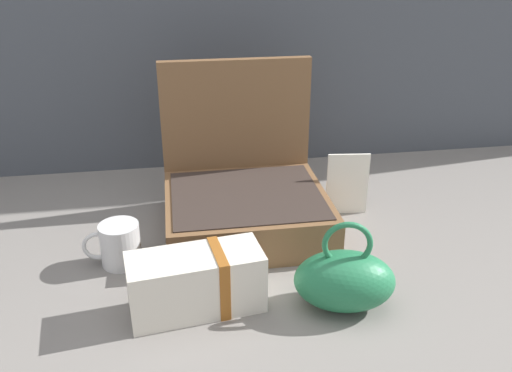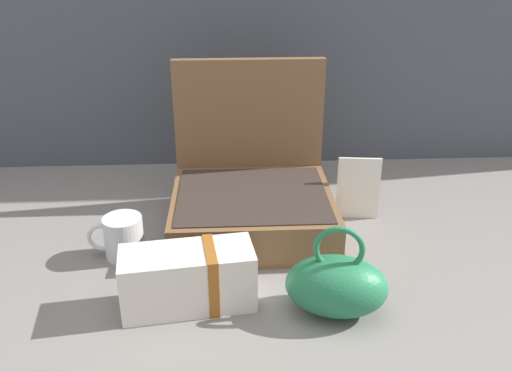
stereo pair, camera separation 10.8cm
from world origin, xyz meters
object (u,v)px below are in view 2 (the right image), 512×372
object	(u,v)px
open_suitcase	(253,195)
cream_toiletry_bag	(190,278)
teal_pouch_handbag	(336,285)
coffee_mug	(123,237)
info_card_left	(358,188)

from	to	relation	value
open_suitcase	cream_toiletry_bag	xyz separation A→B (m)	(-0.14, -0.32, -0.02)
teal_pouch_handbag	cream_toiletry_bag	size ratio (longest dim) A/B	0.81
coffee_mug	info_card_left	world-z (taller)	info_card_left
coffee_mug	open_suitcase	bearing A→B (deg)	24.43
info_card_left	coffee_mug	bearing A→B (deg)	-158.50
teal_pouch_handbag	coffee_mug	distance (m)	0.49
teal_pouch_handbag	open_suitcase	bearing A→B (deg)	111.56
open_suitcase	teal_pouch_handbag	size ratio (longest dim) A/B	1.78
teal_pouch_handbag	cream_toiletry_bag	xyz separation A→B (m)	(-0.28, 0.04, -0.00)
cream_toiletry_bag	info_card_left	world-z (taller)	info_card_left
coffee_mug	info_card_left	xyz separation A→B (m)	(0.56, 0.15, 0.03)
teal_pouch_handbag	info_card_left	bearing A→B (deg)	71.68
teal_pouch_handbag	cream_toiletry_bag	world-z (taller)	teal_pouch_handbag
open_suitcase	teal_pouch_handbag	xyz separation A→B (m)	(0.14, -0.36, -0.02)
cream_toiletry_bag	open_suitcase	bearing A→B (deg)	66.72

